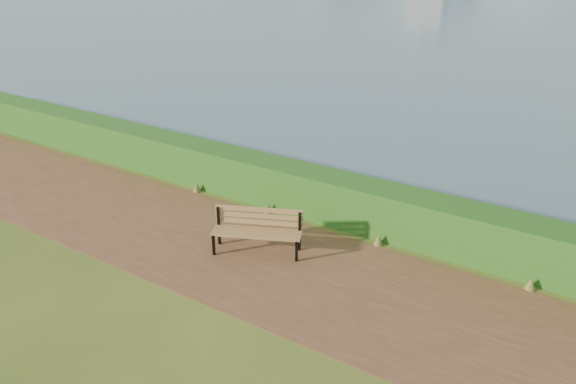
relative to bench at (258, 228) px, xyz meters
The scene contains 4 objects.
ground 0.82m from the bench, 60.96° to the right, with size 140.00×140.00×0.00m, color #405418.
path 0.65m from the bench, 40.57° to the right, with size 40.00×3.40×0.01m, color brown.
hedge 2.05m from the bench, 81.10° to the left, with size 32.00×0.85×1.00m, color #1E4E16.
bench is the anchor object (origin of this frame).
Camera 1 is at (5.40, -7.22, 5.64)m, focal length 35.00 mm.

